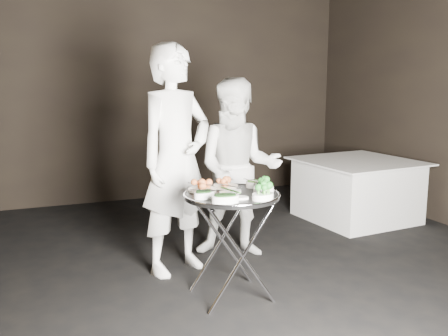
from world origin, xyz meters
name	(u,v)px	position (x,y,z in m)	size (l,w,h in m)	color
floor	(233,312)	(0.00, 0.00, -0.03)	(6.00, 7.00, 0.05)	black
wall_back	(129,86)	(0.00, 3.52, 1.50)	(6.00, 0.05, 3.00)	black
tray_stand	(232,241)	(0.07, 0.19, 0.43)	(0.53, 0.44, 0.77)	silver
serving_tray	(232,195)	(0.07, 0.19, 0.78)	(0.70, 0.70, 0.04)	black
potato_plate_a	(202,187)	(-0.10, 0.35, 0.82)	(0.21, 0.21, 0.08)	beige
potato_plate_b	(225,183)	(0.11, 0.41, 0.82)	(0.19, 0.19, 0.07)	beige
greens_bowl	(254,183)	(0.31, 0.33, 0.82)	(0.12, 0.12, 0.07)	white
asparagus_plate_a	(230,191)	(0.06, 0.20, 0.80)	(0.20, 0.14, 0.04)	white
asparagus_plate_b	(237,197)	(0.04, 0.03, 0.80)	(0.19, 0.15, 0.03)	white
spinach_bowl_a	(204,193)	(-0.16, 0.14, 0.82)	(0.20, 0.16, 0.07)	white
spinach_bowl_b	(225,197)	(-0.07, -0.04, 0.82)	(0.20, 0.14, 0.08)	white
broccoli_bowl_a	(264,189)	(0.30, 0.14, 0.82)	(0.18, 0.14, 0.07)	white
broccoli_bowl_b	(263,195)	(0.20, -0.05, 0.82)	(0.20, 0.18, 0.07)	white
serving_utensils	(230,184)	(0.08, 0.26, 0.84)	(0.59, 0.45, 0.01)	silver
waiter_left	(176,160)	(-0.15, 0.85, 0.94)	(0.69, 0.45, 1.89)	white
waiter_right	(238,169)	(0.47, 1.01, 0.81)	(0.78, 0.61, 1.61)	white
dining_table	(356,190)	(2.20, 1.58, 0.35)	(1.21, 1.21, 0.69)	white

